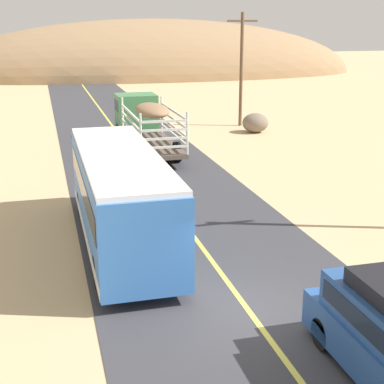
{
  "coord_description": "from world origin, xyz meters",
  "views": [
    {
      "loc": [
        -4.92,
        -12.67,
        7.4
      ],
      "look_at": [
        0.0,
        5.97,
        1.6
      ],
      "focal_mm": 53.41,
      "sensor_mm": 36.0,
      "label": 1
    }
  ],
  "objects_px": {
    "boulder_near_shoulder": "(255,123)",
    "livestock_truck": "(142,117)",
    "power_pole_mid": "(241,66)",
    "bus": "(120,196)"
  },
  "relations": [
    {
      "from": "boulder_near_shoulder",
      "to": "livestock_truck",
      "type": "bearing_deg",
      "value": -163.04
    },
    {
      "from": "livestock_truck",
      "to": "power_pole_mid",
      "type": "height_order",
      "value": "power_pole_mid"
    },
    {
      "from": "livestock_truck",
      "to": "boulder_near_shoulder",
      "type": "relative_size",
      "value": 5.4
    },
    {
      "from": "livestock_truck",
      "to": "bus",
      "type": "distance_m",
      "value": 15.99
    },
    {
      "from": "bus",
      "to": "boulder_near_shoulder",
      "type": "distance_m",
      "value": 21.66
    },
    {
      "from": "livestock_truck",
      "to": "boulder_near_shoulder",
      "type": "xyz_separation_m",
      "value": [
        8.3,
        2.53,
        -1.13
      ]
    },
    {
      "from": "livestock_truck",
      "to": "bus",
      "type": "xyz_separation_m",
      "value": [
        -3.49,
        -15.6,
        -0.04
      ]
    },
    {
      "from": "livestock_truck",
      "to": "power_pole_mid",
      "type": "distance_m",
      "value": 10.09
    },
    {
      "from": "bus",
      "to": "boulder_near_shoulder",
      "type": "relative_size",
      "value": 5.56
    },
    {
      "from": "bus",
      "to": "power_pole_mid",
      "type": "height_order",
      "value": "power_pole_mid"
    }
  ]
}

